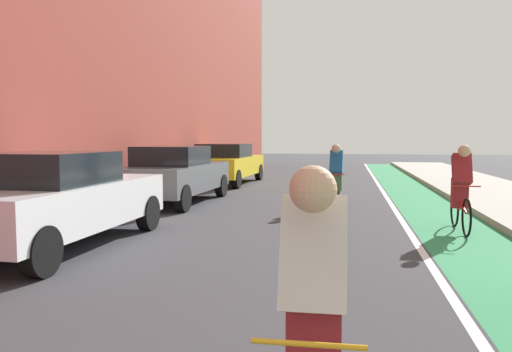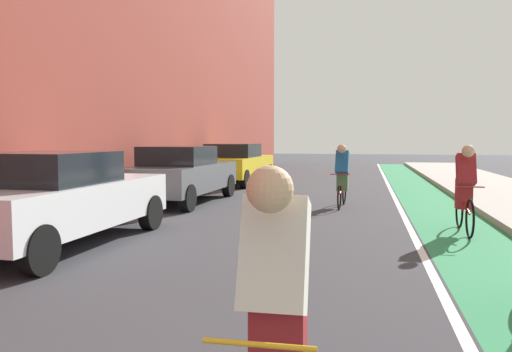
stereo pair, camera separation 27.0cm
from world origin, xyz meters
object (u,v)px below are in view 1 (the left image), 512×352
object	(u,v)px
parked_sedan_gray	(174,174)
cyclist_trailing	(461,186)
parked_sedan_yellow_cab	(226,163)
parked_sedan_white	(54,199)
cyclist_far	(336,175)
cyclist_lead	(314,316)

from	to	relation	value
parked_sedan_gray	cyclist_trailing	world-z (taller)	cyclist_trailing
parked_sedan_gray	parked_sedan_yellow_cab	world-z (taller)	same
parked_sedan_white	cyclist_far	world-z (taller)	cyclist_far
parked_sedan_gray	parked_sedan_yellow_cab	distance (m)	5.82
cyclist_trailing	cyclist_far	xyz separation A→B (m)	(-2.36, 3.04, -0.05)
parked_sedan_white	cyclist_lead	distance (m)	6.48
parked_sedan_white	cyclist_trailing	world-z (taller)	cyclist_trailing
parked_sedan_yellow_cab	cyclist_trailing	bearing A→B (deg)	-52.91
cyclist_trailing	cyclist_far	distance (m)	3.85
parked_sedan_white	parked_sedan_gray	bearing A→B (deg)	90.01
cyclist_lead	cyclist_trailing	distance (m)	7.65
parked_sedan_gray	parked_sedan_yellow_cab	size ratio (longest dim) A/B	0.91
parked_sedan_gray	cyclist_lead	size ratio (longest dim) A/B	2.54
parked_sedan_yellow_cab	cyclist_lead	distance (m)	16.75
cyclist_far	cyclist_lead	bearing A→B (deg)	-89.32
cyclist_far	parked_sedan_white	bearing A→B (deg)	-127.46
parked_sedan_yellow_cab	parked_sedan_gray	bearing A→B (deg)	-90.00
parked_sedan_white	cyclist_trailing	xyz separation A→B (m)	(6.68, 2.60, 0.07)
parked_sedan_yellow_cab	cyclist_far	size ratio (longest dim) A/B	2.90
parked_sedan_white	parked_sedan_yellow_cab	bearing A→B (deg)	90.01
cyclist_lead	cyclist_trailing	size ratio (longest dim) A/B	1.00
cyclist_trailing	parked_sedan_white	bearing A→B (deg)	-158.74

